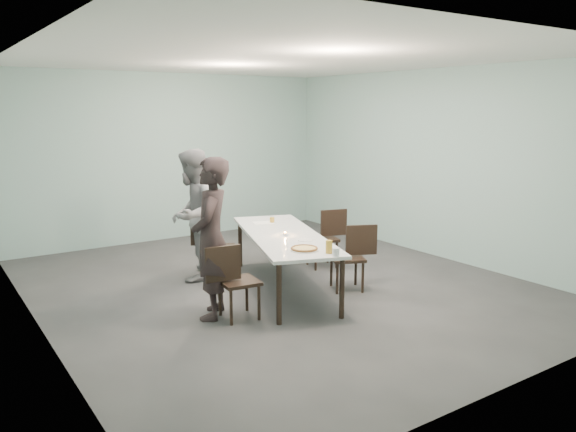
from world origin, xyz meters
TOP-DOWN VIEW (x-y plane):
  - ground at (0.00, 0.00)m, footprint 7.00×7.00m
  - room_shell at (0.00, 0.00)m, footprint 6.02×7.02m
  - table at (-0.02, -0.16)m, footprint 1.70×2.75m
  - chair_near_left at (-1.11, -0.75)m, footprint 0.63×0.46m
  - chair_far_left at (-0.55, 0.83)m, footprint 0.64×0.58m
  - chair_near_right at (0.73, -0.69)m, footprint 0.65×0.56m
  - chair_far_right at (1.14, 0.39)m, footprint 0.65×0.51m
  - diner_near at (-1.25, -0.54)m, footprint 0.75×0.80m
  - diner_far at (-0.81, 0.93)m, footprint 1.11×1.13m
  - pizza at (-0.30, -1.02)m, footprint 0.34×0.34m
  - side_plate at (-0.00, -0.62)m, footprint 0.18×0.18m
  - beer_glass at (-0.15, -1.28)m, footprint 0.08×0.08m
  - water_tumbler at (-0.15, -1.42)m, footprint 0.08×0.08m
  - tealight at (-0.06, -0.25)m, footprint 0.06×0.06m
  - amber_tumbler at (0.25, 0.55)m, footprint 0.07×0.07m
  - menu at (0.14, 0.60)m, footprint 0.36×0.31m

SIDE VIEW (x-z plane):
  - ground at x=0.00m, z-range 0.00..0.00m
  - chair_near_left at x=-1.11m, z-range 0.07..0.94m
  - chair_far_left at x=-0.55m, z-range 0.07..0.94m
  - chair_near_right at x=0.73m, z-range 0.07..0.94m
  - chair_far_right at x=1.14m, z-range 0.07..0.94m
  - table at x=-0.02m, z-range 0.32..1.07m
  - menu at x=0.14m, z-range 0.75..0.76m
  - side_plate at x=0.00m, z-range 0.75..0.76m
  - pizza at x=-0.30m, z-range 0.75..0.79m
  - tealight at x=-0.06m, z-range 0.75..0.79m
  - amber_tumbler at x=0.25m, z-range 0.75..0.83m
  - water_tumbler at x=-0.15m, z-range 0.75..0.84m
  - beer_glass at x=-0.15m, z-range 0.75..0.90m
  - diner_far at x=-0.81m, z-range 0.00..1.83m
  - diner_near at x=-1.25m, z-range 0.00..1.85m
  - room_shell at x=0.00m, z-range 0.52..3.53m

